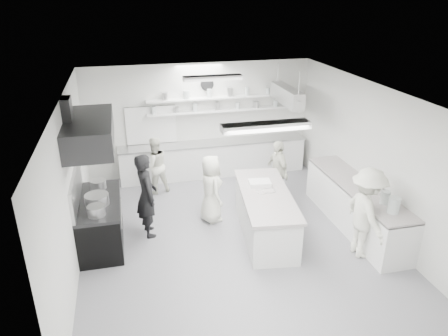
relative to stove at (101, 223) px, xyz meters
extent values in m
cube|color=gray|center=(2.60, -0.40, -0.46)|extent=(6.00, 7.00, 0.02)
cube|color=white|center=(2.60, -0.40, 2.56)|extent=(6.00, 7.00, 0.02)
cube|color=silver|center=(2.60, 3.10, 1.05)|extent=(6.00, 0.04, 3.00)
cube|color=silver|center=(2.60, -3.90, 1.05)|extent=(6.00, 0.04, 3.00)
cube|color=silver|center=(-0.40, -0.40, 1.05)|extent=(0.04, 7.00, 3.00)
cube|color=silver|center=(5.60, -0.40, 1.05)|extent=(0.04, 7.00, 3.00)
cube|color=black|center=(0.00, 0.00, 0.00)|extent=(0.80, 1.80, 0.90)
cube|color=#252627|center=(0.00, 0.00, 1.90)|extent=(0.85, 2.00, 0.50)
cube|color=white|center=(2.90, 2.80, 0.01)|extent=(5.00, 0.60, 0.92)
cube|color=white|center=(3.30, 2.97, 1.30)|extent=(4.20, 0.26, 0.04)
cube|color=white|center=(3.30, 2.97, 1.65)|extent=(4.20, 0.26, 0.04)
cube|color=black|center=(1.30, 3.08, 1.00)|extent=(1.30, 0.04, 1.00)
cylinder|color=white|center=(2.80, 3.06, 2.00)|extent=(0.32, 0.05, 0.32)
cube|color=white|center=(5.25, -0.60, 0.02)|extent=(0.74, 3.30, 0.94)
cube|color=#B4B5B5|center=(4.60, 2.00, 1.85)|extent=(0.30, 1.60, 0.40)
cube|color=white|center=(2.60, -2.20, 2.49)|extent=(1.30, 0.25, 0.10)
cube|color=white|center=(2.60, 1.40, 2.49)|extent=(1.30, 0.25, 0.10)
cube|color=white|center=(3.28, -0.44, -0.01)|extent=(1.21, 2.51, 0.89)
cylinder|color=#B4B5B5|center=(0.00, -0.17, 0.59)|extent=(0.45, 0.45, 0.25)
imported|color=black|center=(0.94, 0.13, 0.44)|extent=(0.52, 0.70, 1.77)
imported|color=white|center=(1.26, 2.07, 0.27)|extent=(0.82, 0.72, 1.45)
imported|color=white|center=(2.32, 0.39, 0.31)|extent=(0.61, 0.82, 1.52)
imported|color=white|center=(4.06, 0.98, 0.30)|extent=(0.49, 0.92, 1.50)
imported|color=white|center=(4.85, -1.58, 0.44)|extent=(0.69, 1.17, 1.79)
imported|color=#B4B5B5|center=(3.39, -0.35, 0.47)|extent=(0.25, 0.25, 0.06)
imported|color=white|center=(3.21, -0.38, 0.47)|extent=(0.26, 0.26, 0.07)
imported|color=white|center=(5.46, -1.13, 0.52)|extent=(0.23, 0.23, 0.05)
camera|label=1|loc=(0.67, -7.66, 4.31)|focal=33.92mm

